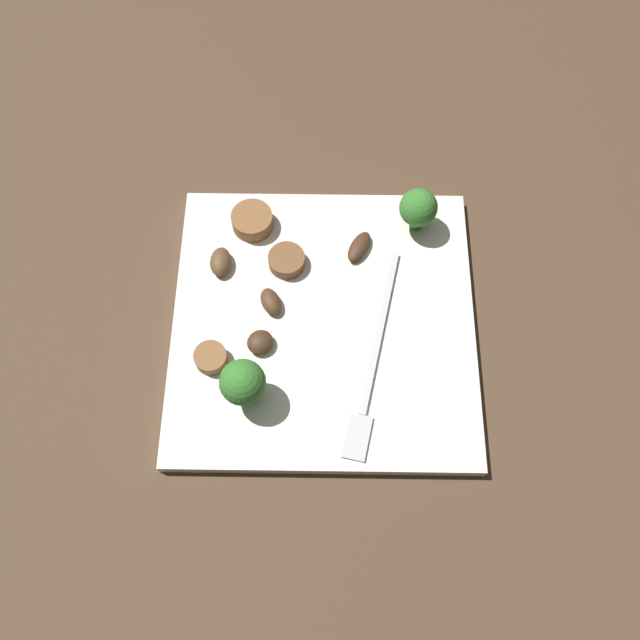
{
  "coord_description": "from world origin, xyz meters",
  "views": [
    {
      "loc": [
        0.23,
        0.0,
        0.51
      ],
      "look_at": [
        0.0,
        0.0,
        0.01
      ],
      "focal_mm": 37.96,
      "sensor_mm": 36.0,
      "label": 1
    }
  ],
  "objects_px": {
    "plate": "(320,323)",
    "fork": "(368,366)",
    "broccoli_floret_1": "(239,383)",
    "sausage_slice_2": "(207,358)",
    "mushroom_1": "(267,301)",
    "mushroom_2": "(256,342)",
    "sausage_slice_0": "(283,260)",
    "broccoli_floret_0": "(415,208)",
    "sausage_slice_1": "(249,221)",
    "mushroom_0": "(217,262)",
    "mushroom_3": "(356,247)"
  },
  "relations": [
    {
      "from": "mushroom_1",
      "to": "mushroom_2",
      "type": "bearing_deg",
      "value": -10.9
    },
    {
      "from": "sausage_slice_0",
      "to": "plate",
      "type": "bearing_deg",
      "value": 31.35
    },
    {
      "from": "mushroom_0",
      "to": "mushroom_3",
      "type": "distance_m",
      "value": 0.12
    },
    {
      "from": "sausage_slice_2",
      "to": "mushroom_1",
      "type": "height_order",
      "value": "same"
    },
    {
      "from": "plate",
      "to": "mushroom_0",
      "type": "bearing_deg",
      "value": -119.69
    },
    {
      "from": "plate",
      "to": "broccoli_floret_1",
      "type": "distance_m",
      "value": 0.1
    },
    {
      "from": "mushroom_3",
      "to": "broccoli_floret_1",
      "type": "bearing_deg",
      "value": -33.87
    },
    {
      "from": "sausage_slice_1",
      "to": "mushroom_0",
      "type": "height_order",
      "value": "sausage_slice_1"
    },
    {
      "from": "sausage_slice_1",
      "to": "sausage_slice_2",
      "type": "height_order",
      "value": "sausage_slice_1"
    },
    {
      "from": "plate",
      "to": "mushroom_3",
      "type": "xyz_separation_m",
      "value": [
        -0.07,
        0.03,
        0.01
      ]
    },
    {
      "from": "broccoli_floret_0",
      "to": "mushroom_0",
      "type": "distance_m",
      "value": 0.17
    },
    {
      "from": "sausage_slice_0",
      "to": "mushroom_1",
      "type": "xyz_separation_m",
      "value": [
        0.04,
        -0.01,
        0.0
      ]
    },
    {
      "from": "fork",
      "to": "broccoli_floret_1",
      "type": "relative_size",
      "value": 3.63
    },
    {
      "from": "fork",
      "to": "sausage_slice_1",
      "type": "relative_size",
      "value": 5.02
    },
    {
      "from": "broccoli_floret_0",
      "to": "mushroom_1",
      "type": "relative_size",
      "value": 1.76
    },
    {
      "from": "fork",
      "to": "sausage_slice_0",
      "type": "xyz_separation_m",
      "value": [
        -0.09,
        -0.07,
        0.0
      ]
    },
    {
      "from": "sausage_slice_1",
      "to": "mushroom_0",
      "type": "xyz_separation_m",
      "value": [
        0.04,
        -0.02,
        -0.0
      ]
    },
    {
      "from": "broccoli_floret_0",
      "to": "sausage_slice_1",
      "type": "distance_m",
      "value": 0.14
    },
    {
      "from": "sausage_slice_0",
      "to": "mushroom_3",
      "type": "xyz_separation_m",
      "value": [
        -0.01,
        0.06,
        -0.0
      ]
    },
    {
      "from": "fork",
      "to": "broccoli_floret_1",
      "type": "height_order",
      "value": "broccoli_floret_1"
    },
    {
      "from": "plate",
      "to": "broccoli_floret_0",
      "type": "distance_m",
      "value": 0.12
    },
    {
      "from": "fork",
      "to": "broccoli_floret_1",
      "type": "bearing_deg",
      "value": -63.48
    },
    {
      "from": "plate",
      "to": "broccoli_floret_0",
      "type": "xyz_separation_m",
      "value": [
        -0.09,
        0.08,
        0.03
      ]
    },
    {
      "from": "plate",
      "to": "fork",
      "type": "relative_size",
      "value": 1.37
    },
    {
      "from": "plate",
      "to": "sausage_slice_1",
      "type": "height_order",
      "value": "sausage_slice_1"
    },
    {
      "from": "sausage_slice_2",
      "to": "mushroom_0",
      "type": "xyz_separation_m",
      "value": [
        -0.09,
        0.0,
        0.0
      ]
    },
    {
      "from": "plate",
      "to": "sausage_slice_0",
      "type": "height_order",
      "value": "sausage_slice_0"
    },
    {
      "from": "mushroom_0",
      "to": "mushroom_1",
      "type": "relative_size",
      "value": 1.07
    },
    {
      "from": "broccoli_floret_1",
      "to": "sausage_slice_1",
      "type": "relative_size",
      "value": 1.38
    },
    {
      "from": "mushroom_1",
      "to": "mushroom_2",
      "type": "height_order",
      "value": "same"
    },
    {
      "from": "sausage_slice_2",
      "to": "mushroom_2",
      "type": "xyz_separation_m",
      "value": [
        -0.01,
        0.04,
        0.0
      ]
    },
    {
      "from": "plate",
      "to": "sausage_slice_0",
      "type": "xyz_separation_m",
      "value": [
        -0.05,
        -0.03,
        0.01
      ]
    },
    {
      "from": "plate",
      "to": "fork",
      "type": "xyz_separation_m",
      "value": [
        0.04,
        0.04,
        0.01
      ]
    },
    {
      "from": "mushroom_3",
      "to": "broccoli_floret_0",
      "type": "bearing_deg",
      "value": 117.01
    },
    {
      "from": "plate",
      "to": "broccoli_floret_0",
      "type": "height_order",
      "value": "broccoli_floret_0"
    },
    {
      "from": "fork",
      "to": "broccoli_floret_0",
      "type": "distance_m",
      "value": 0.14
    },
    {
      "from": "plate",
      "to": "mushroom_3",
      "type": "height_order",
      "value": "mushroom_3"
    },
    {
      "from": "plate",
      "to": "sausage_slice_0",
      "type": "distance_m",
      "value": 0.06
    },
    {
      "from": "broccoli_floret_0",
      "to": "broccoli_floret_1",
      "type": "distance_m",
      "value": 0.21
    },
    {
      "from": "fork",
      "to": "broccoli_floret_0",
      "type": "bearing_deg",
      "value": 175.43
    },
    {
      "from": "sausage_slice_0",
      "to": "mushroom_1",
      "type": "height_order",
      "value": "same"
    },
    {
      "from": "broccoli_floret_1",
      "to": "sausage_slice_0",
      "type": "bearing_deg",
      "value": 166.89
    },
    {
      "from": "broccoli_floret_0",
      "to": "mushroom_2",
      "type": "height_order",
      "value": "broccoli_floret_0"
    },
    {
      "from": "sausage_slice_2",
      "to": "mushroom_1",
      "type": "bearing_deg",
      "value": 137.9
    },
    {
      "from": "sausage_slice_2",
      "to": "mushroom_2",
      "type": "height_order",
      "value": "same"
    },
    {
      "from": "plate",
      "to": "fork",
      "type": "height_order",
      "value": "fork"
    },
    {
      "from": "sausage_slice_1",
      "to": "mushroom_1",
      "type": "distance_m",
      "value": 0.08
    },
    {
      "from": "plate",
      "to": "broccoli_floret_0",
      "type": "relative_size",
      "value": 5.57
    },
    {
      "from": "broccoli_floret_1",
      "to": "mushroom_1",
      "type": "distance_m",
      "value": 0.08
    },
    {
      "from": "fork",
      "to": "broccoli_floret_1",
      "type": "xyz_separation_m",
      "value": [
        0.03,
        -0.1,
        0.03
      ]
    }
  ]
}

